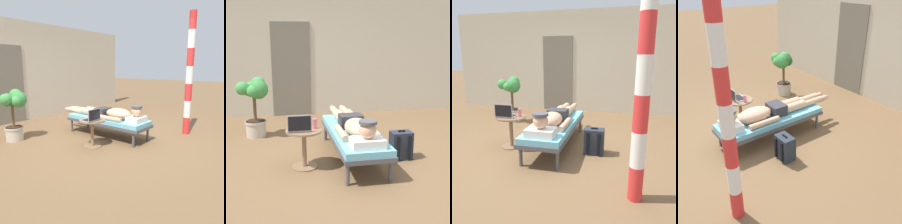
# 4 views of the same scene
# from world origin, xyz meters

# --- Properties ---
(ground_plane) EXTENTS (40.00, 40.00, 0.00)m
(ground_plane) POSITION_xyz_m (0.00, 0.00, 0.00)
(ground_plane) COLOR brown
(house_wall_back) EXTENTS (7.60, 0.20, 2.70)m
(house_wall_back) POSITION_xyz_m (0.18, 3.03, 1.35)
(house_wall_back) COLOR beige
(house_wall_back) RESTS_ON ground
(house_door_panel) EXTENTS (0.84, 0.03, 2.04)m
(house_door_panel) POSITION_xyz_m (-0.54, 2.92, 1.02)
(house_door_panel) COLOR #6D6759
(house_door_panel) RESTS_ON ground
(lounge_chair) EXTENTS (0.63, 1.91, 0.42)m
(lounge_chair) POSITION_xyz_m (0.18, 0.17, 0.35)
(lounge_chair) COLOR #4C4C51
(lounge_chair) RESTS_ON ground
(person_reclining) EXTENTS (0.53, 2.17, 0.33)m
(person_reclining) POSITION_xyz_m (0.18, 0.10, 0.52)
(person_reclining) COLOR white
(person_reclining) RESTS_ON lounge_chair
(side_table) EXTENTS (0.48, 0.48, 0.52)m
(side_table) POSITION_xyz_m (-0.53, -0.05, 0.36)
(side_table) COLOR #8C6B4C
(side_table) RESTS_ON ground
(laptop) EXTENTS (0.31, 0.24, 0.23)m
(laptop) POSITION_xyz_m (-0.59, -0.10, 0.58)
(laptop) COLOR #A5A8AD
(laptop) RESTS_ON side_table
(drink_glass) EXTENTS (0.06, 0.06, 0.13)m
(drink_glass) POSITION_xyz_m (-0.38, -0.01, 0.59)
(drink_glass) COLOR #D86672
(drink_glass) RESTS_ON side_table
(backpack) EXTENTS (0.30, 0.26, 0.42)m
(backpack) POSITION_xyz_m (0.85, 0.00, 0.20)
(backpack) COLOR #262D38
(backpack) RESTS_ON ground
(potted_plant) EXTENTS (0.54, 0.51, 1.06)m
(potted_plant) POSITION_xyz_m (-1.25, 1.45, 0.67)
(potted_plant) COLOR #BFB29E
(potted_plant) RESTS_ON ground
(porch_post) EXTENTS (0.15, 0.15, 2.63)m
(porch_post) POSITION_xyz_m (1.42, -1.11, 1.32)
(porch_post) COLOR red
(porch_post) RESTS_ON ground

